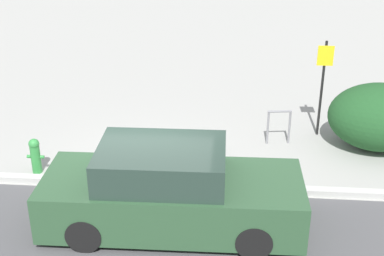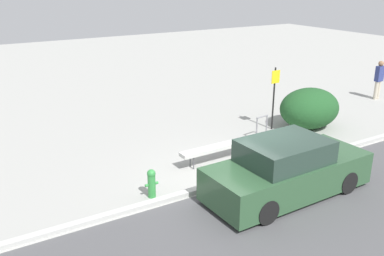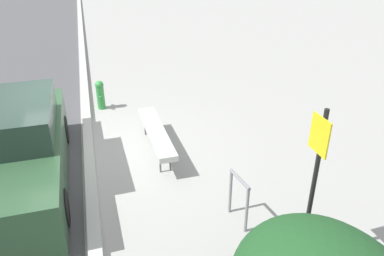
% 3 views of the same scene
% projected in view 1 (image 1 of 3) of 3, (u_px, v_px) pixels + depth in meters
% --- Properties ---
extents(ground_plane, '(60.00, 60.00, 0.00)m').
position_uv_depth(ground_plane, '(148.00, 187.00, 10.63)').
color(ground_plane, '#9E9E99').
extents(curb, '(60.00, 0.20, 0.13)m').
position_uv_depth(curb, '(148.00, 184.00, 10.60)').
color(curb, '#B7B7B2').
rests_on(curb, ground_plane).
extents(bench, '(2.30, 0.40, 0.51)m').
position_uv_depth(bench, '(166.00, 137.00, 11.68)').
color(bench, '#515156').
rests_on(bench, ground_plane).
extents(bike_rack, '(0.55, 0.13, 0.83)m').
position_uv_depth(bike_rack, '(279.00, 123.00, 12.20)').
color(bike_rack, gray).
rests_on(bike_rack, ground_plane).
extents(sign_post, '(0.36, 0.08, 2.30)m').
position_uv_depth(sign_post, '(323.00, 80.00, 12.26)').
color(sign_post, black).
rests_on(sign_post, ground_plane).
extents(fire_hydrant, '(0.36, 0.22, 0.77)m').
position_uv_depth(fire_hydrant, '(35.00, 155.00, 11.01)').
color(fire_hydrant, '#338C3F').
rests_on(fire_hydrant, ground_plane).
extents(shrub_hedge, '(2.33, 1.90, 1.49)m').
position_uv_depth(shrub_hedge, '(381.00, 117.00, 11.93)').
color(shrub_hedge, '#1E4C23').
rests_on(shrub_hedge, ground_plane).
extents(parked_car_near, '(4.47, 1.82, 1.52)m').
position_uv_depth(parked_car_near, '(170.00, 192.00, 9.16)').
color(parked_car_near, black).
rests_on(parked_car_near, ground_plane).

